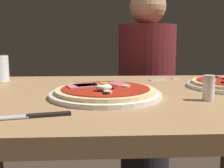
# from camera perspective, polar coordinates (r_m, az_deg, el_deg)

# --- Properties ---
(dining_table) EXTENTS (1.18, 0.77, 0.74)m
(dining_table) POSITION_cam_1_polar(r_m,az_deg,el_deg) (0.84, 1.92, -9.79)
(dining_table) COLOR #9E754C
(dining_table) RESTS_ON ground
(pizza_foreground) EXTENTS (0.31, 0.31, 0.05)m
(pizza_foreground) POSITION_cam_1_polar(r_m,az_deg,el_deg) (0.74, -1.44, -1.76)
(pizza_foreground) COLOR white
(pizza_foreground) RESTS_ON dining_table
(fork) EXTENTS (0.15, 0.08, 0.00)m
(fork) POSITION_cam_1_polar(r_m,az_deg,el_deg) (1.09, 10.95, 1.03)
(fork) COLOR silver
(fork) RESTS_ON dining_table
(knife) EXTENTS (0.19, 0.06, 0.01)m
(knife) POSITION_cam_1_polar(r_m,az_deg,el_deg) (0.57, -17.34, -6.61)
(knife) COLOR silver
(knife) RESTS_ON dining_table
(salt_shaker) EXTENTS (0.03, 0.03, 0.07)m
(salt_shaker) POSITION_cam_1_polar(r_m,az_deg,el_deg) (0.73, 20.13, -0.85)
(salt_shaker) COLOR white
(salt_shaker) RESTS_ON dining_table
(diner_person) EXTENTS (0.32, 0.32, 1.18)m
(diner_person) POSITION_cam_1_polar(r_m,az_deg,el_deg) (1.54, 7.32, -3.25)
(diner_person) COLOR black
(diner_person) RESTS_ON ground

